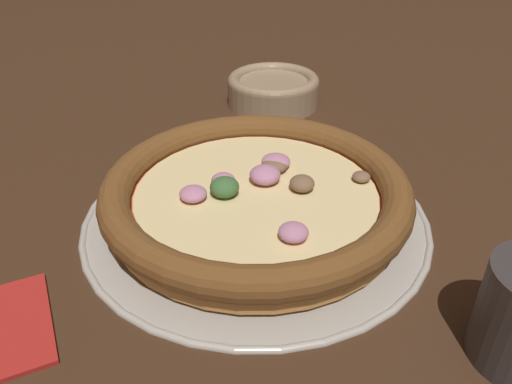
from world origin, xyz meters
name	(u,v)px	position (x,y,z in m)	size (l,w,h in m)	color
ground_plane	(256,216)	(0.00, 0.00, 0.00)	(3.00, 3.00, 0.00)	#3D2616
pizza_tray	(256,214)	(0.00, 0.00, 0.00)	(0.35, 0.35, 0.01)	#B7B2A8
pizza	(256,193)	(0.00, 0.00, 0.03)	(0.31, 0.31, 0.04)	#BC7F42
bowl_near	(273,89)	(-0.21, -0.21, 0.02)	(0.14, 0.14, 0.05)	#9E8466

